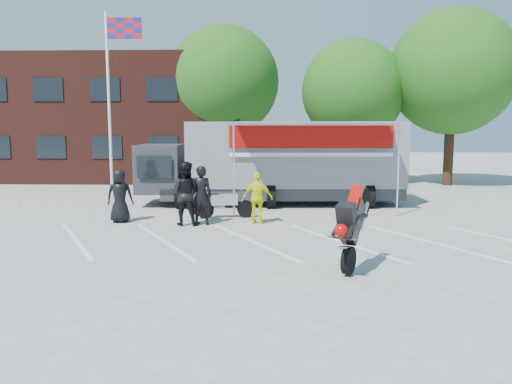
# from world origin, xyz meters

# --- Properties ---
(ground) EXTENTS (100.00, 100.00, 0.00)m
(ground) POSITION_xyz_m (0.00, 0.00, 0.00)
(ground) COLOR #ABABA6
(ground) RESTS_ON ground
(parking_bay_lines) EXTENTS (18.09, 13.33, 0.01)m
(parking_bay_lines) POSITION_xyz_m (0.00, 1.00, 0.01)
(parking_bay_lines) COLOR white
(parking_bay_lines) RESTS_ON ground
(office_building) EXTENTS (18.00, 8.00, 7.00)m
(office_building) POSITION_xyz_m (-10.00, 18.00, 3.50)
(office_building) COLOR #481D17
(office_building) RESTS_ON ground
(flagpole) EXTENTS (1.61, 0.12, 8.00)m
(flagpole) POSITION_xyz_m (-6.24, 10.00, 5.05)
(flagpole) COLOR white
(flagpole) RESTS_ON ground
(tree_left) EXTENTS (6.12, 6.12, 8.64)m
(tree_left) POSITION_xyz_m (-2.00, 16.00, 5.57)
(tree_left) COLOR #382314
(tree_left) RESTS_ON ground
(tree_mid) EXTENTS (5.44, 5.44, 7.68)m
(tree_mid) POSITION_xyz_m (5.00, 15.00, 4.94)
(tree_mid) COLOR #382314
(tree_mid) RESTS_ON ground
(tree_right) EXTENTS (6.46, 6.46, 9.12)m
(tree_right) POSITION_xyz_m (10.00, 14.50, 5.88)
(tree_right) COLOR #382314
(tree_right) RESTS_ON ground
(transporter_truck) EXTENTS (10.40, 5.34, 3.25)m
(transporter_truck) POSITION_xyz_m (1.11, 7.57, 0.00)
(transporter_truck) COLOR gray
(transporter_truck) RESTS_ON ground
(parked_motorcycle) EXTENTS (2.09, 0.99, 1.05)m
(parked_motorcycle) POSITION_xyz_m (-0.83, 4.44, 0.00)
(parked_motorcycle) COLOR #ACACB1
(parked_motorcycle) RESTS_ON ground
(stunt_bike_rider) EXTENTS (1.47, 1.84, 1.96)m
(stunt_bike_rider) POSITION_xyz_m (2.63, -1.47, 0.00)
(stunt_bike_rider) COLOR black
(stunt_bike_rider) RESTS_ON ground
(spectator_leather_a) EXTENTS (0.89, 0.62, 1.71)m
(spectator_leather_a) POSITION_xyz_m (-4.15, 3.58, 0.86)
(spectator_leather_a) COLOR black
(spectator_leather_a) RESTS_ON ground
(spectator_leather_b) EXTENTS (0.72, 0.51, 1.86)m
(spectator_leather_b) POSITION_xyz_m (-1.48, 3.24, 0.93)
(spectator_leather_b) COLOR black
(spectator_leather_b) RESTS_ON ground
(spectator_leather_c) EXTENTS (1.03, 0.83, 1.99)m
(spectator_leather_c) POSITION_xyz_m (-1.98, 3.19, 1.00)
(spectator_leather_c) COLOR black
(spectator_leather_c) RESTS_ON ground
(spectator_hivis) EXTENTS (1.02, 0.57, 1.64)m
(spectator_hivis) POSITION_xyz_m (0.28, 3.48, 0.82)
(spectator_hivis) COLOR #F2F90D
(spectator_hivis) RESTS_ON ground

